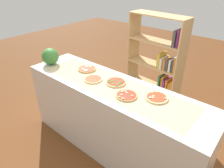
# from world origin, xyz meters

# --- Properties ---
(ground_plane) EXTENTS (12.00, 12.00, 0.00)m
(ground_plane) POSITION_xyz_m (0.00, 0.00, 0.00)
(ground_plane) COLOR brown
(counter) EXTENTS (2.38, 0.65, 0.96)m
(counter) POSITION_xyz_m (0.00, 0.00, 0.48)
(counter) COLOR beige
(counter) RESTS_ON ground_plane
(parchment_paper) EXTENTS (1.93, 0.50, 0.00)m
(parchment_paper) POSITION_xyz_m (0.00, 0.00, 0.96)
(parchment_paper) COLOR tan
(parchment_paper) RESTS_ON counter
(pizza_mozzarella_0) EXTENTS (0.24, 0.24, 0.03)m
(pizza_mozzarella_0) POSITION_xyz_m (-0.52, 0.11, 0.97)
(pizza_mozzarella_0) COLOR tan
(pizza_mozzarella_0) RESTS_ON parchment_paper
(pizza_plain_1) EXTENTS (0.23, 0.23, 0.02)m
(pizza_plain_1) POSITION_xyz_m (-0.26, -0.04, 0.97)
(pizza_plain_1) COLOR #E5C17F
(pizza_plain_1) RESTS_ON parchment_paper
(pizza_spinach_2) EXTENTS (0.23, 0.23, 0.03)m
(pizza_spinach_2) POSITION_xyz_m (0.00, 0.07, 0.97)
(pizza_spinach_2) COLOR #E5C17F
(pizza_spinach_2) RESTS_ON parchment_paper
(pizza_mushroom_3) EXTENTS (0.23, 0.23, 0.02)m
(pizza_mushroom_3) POSITION_xyz_m (0.26, -0.08, 0.97)
(pizza_mushroom_3) COLOR tan
(pizza_mushroom_3) RESTS_ON parchment_paper
(pizza_mushroom_4) EXTENTS (0.24, 0.24, 0.03)m
(pizza_mushroom_4) POSITION_xyz_m (0.52, 0.09, 0.97)
(pizza_mushroom_4) COLOR #E5C17F
(pizza_mushroom_4) RESTS_ON parchment_paper
(watermelon) EXTENTS (0.23, 0.23, 0.23)m
(watermelon) POSITION_xyz_m (-1.04, -0.09, 1.07)
(watermelon) COLOR #387A33
(watermelon) RESTS_ON counter
(bookshelf) EXTENTS (0.91, 0.36, 1.56)m
(bookshelf) POSITION_xyz_m (0.02, 1.17, 0.71)
(bookshelf) COLOR tan
(bookshelf) RESTS_ON ground_plane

